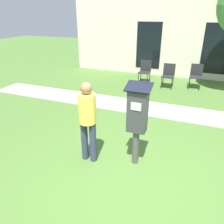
{
  "coord_description": "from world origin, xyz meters",
  "views": [
    {
      "loc": [
        0.83,
        -2.97,
        2.66
      ],
      "look_at": [
        -0.47,
        0.3,
        1.05
      ],
      "focal_mm": 35.0,
      "sensor_mm": 36.0,
      "label": 1
    }
  ],
  "objects_px": {
    "parking_meter": "(137,115)",
    "outdoor_chair_right": "(196,74)",
    "outdoor_chair_middle": "(168,74)",
    "outdoor_chair_left": "(145,70)",
    "person_standing": "(88,117)"
  },
  "relations": [
    {
      "from": "person_standing",
      "to": "outdoor_chair_right",
      "type": "distance_m",
      "value": 5.83
    },
    {
      "from": "outdoor_chair_middle",
      "to": "outdoor_chair_right",
      "type": "xyz_separation_m",
      "value": [
        0.98,
        0.32,
        0.0
      ]
    },
    {
      "from": "outdoor_chair_middle",
      "to": "outdoor_chair_left",
      "type": "bearing_deg",
      "value": 172.76
    },
    {
      "from": "parking_meter",
      "to": "outdoor_chair_right",
      "type": "distance_m",
      "value": 5.41
    },
    {
      "from": "parking_meter",
      "to": "outdoor_chair_right",
      "type": "bearing_deg",
      "value": 81.16
    },
    {
      "from": "parking_meter",
      "to": "person_standing",
      "type": "xyz_separation_m",
      "value": [
        -0.86,
        -0.24,
        -0.09
      ]
    },
    {
      "from": "parking_meter",
      "to": "outdoor_chair_left",
      "type": "bearing_deg",
      "value": 102.15
    },
    {
      "from": "parking_meter",
      "to": "outdoor_chair_left",
      "type": "distance_m",
      "value": 5.44
    },
    {
      "from": "outdoor_chair_right",
      "to": "outdoor_chair_middle",
      "type": "bearing_deg",
      "value": -147.03
    },
    {
      "from": "parking_meter",
      "to": "outdoor_chair_right",
      "type": "relative_size",
      "value": 1.77
    },
    {
      "from": "person_standing",
      "to": "outdoor_chair_middle",
      "type": "bearing_deg",
      "value": 101.26
    },
    {
      "from": "parking_meter",
      "to": "person_standing",
      "type": "bearing_deg",
      "value": -164.72
    },
    {
      "from": "parking_meter",
      "to": "outdoor_chair_middle",
      "type": "relative_size",
      "value": 1.77
    },
    {
      "from": "outdoor_chair_left",
      "to": "person_standing",
      "type": "bearing_deg",
      "value": -92.15
    },
    {
      "from": "outdoor_chair_right",
      "to": "outdoor_chair_left",
      "type": "bearing_deg",
      "value": -164.06
    }
  ]
}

